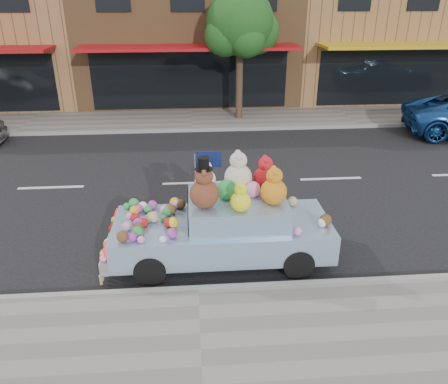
{
  "coord_description": "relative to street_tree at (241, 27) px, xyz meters",
  "views": [
    {
      "loc": [
        -0.04,
        -11.46,
        5.03
      ],
      "look_at": [
        0.6,
        -3.35,
        1.25
      ],
      "focal_mm": 35.0,
      "sensor_mm": 36.0,
      "label": 1
    }
  ],
  "objects": [
    {
      "name": "art_car",
      "position": [
        -1.49,
        -10.4,
        -2.89
      ],
      "size": [
        4.49,
        1.78,
        2.34
      ],
      "rotation": [
        0.0,
        0.0,
        -0.0
      ],
      "color": "black",
      "rests_on": "ground"
    },
    {
      "name": "storefront_right",
      "position": [
        7.97,
        5.42,
        -0.05
      ],
      "size": [
        10.0,
        9.8,
        7.3
      ],
      "color": "olive",
      "rests_on": "ground"
    },
    {
      "name": "street_tree",
      "position": [
        0.0,
        0.0,
        0.0
      ],
      "size": [
        3.0,
        2.7,
        5.22
      ],
      "color": "#38281C",
      "rests_on": "ground"
    },
    {
      "name": "storefront_mid",
      "position": [
        -2.03,
        5.42,
        -0.05
      ],
      "size": [
        10.0,
        9.8,
        7.3
      ],
      "color": "olive",
      "rests_on": "ground"
    },
    {
      "name": "near_sidewalk",
      "position": [
        -2.03,
        -13.05,
        -3.63
      ],
      "size": [
        60.0,
        3.0,
        0.12
      ],
      "primitive_type": "cube",
      "color": "gray",
      "rests_on": "ground"
    },
    {
      "name": "far_kerb",
      "position": [
        -2.03,
        -1.55,
        -3.63
      ],
      "size": [
        60.0,
        0.12,
        0.13
      ],
      "primitive_type": "cube",
      "color": "gray",
      "rests_on": "ground"
    },
    {
      "name": "near_kerb",
      "position": [
        -2.03,
        -11.55,
        -3.63
      ],
      "size": [
        60.0,
        0.12,
        0.13
      ],
      "primitive_type": "cube",
      "color": "gray",
      "rests_on": "ground"
    },
    {
      "name": "far_sidewalk",
      "position": [
        -2.03,
        -0.05,
        -3.63
      ],
      "size": [
        60.0,
        3.0,
        0.12
      ],
      "primitive_type": "cube",
      "color": "gray",
      "rests_on": "ground"
    },
    {
      "name": "ground",
      "position": [
        -2.03,
        -6.55,
        -3.69
      ],
      "size": [
        120.0,
        120.0,
        0.0
      ],
      "primitive_type": "plane",
      "color": "black",
      "rests_on": "ground"
    }
  ]
}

